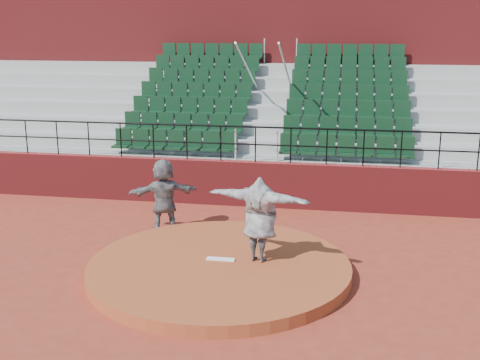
% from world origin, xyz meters
% --- Properties ---
extents(ground, '(90.00, 90.00, 0.00)m').
position_xyz_m(ground, '(0.00, 0.00, 0.00)').
color(ground, maroon).
rests_on(ground, ground).
extents(pitchers_mound, '(5.50, 5.50, 0.25)m').
position_xyz_m(pitchers_mound, '(0.00, 0.00, 0.12)').
color(pitchers_mound, '#9E4523').
rests_on(pitchers_mound, ground).
extents(pitching_rubber, '(0.60, 0.15, 0.03)m').
position_xyz_m(pitching_rubber, '(0.00, 0.15, 0.27)').
color(pitching_rubber, white).
rests_on(pitching_rubber, pitchers_mound).
extents(boundary_wall, '(24.00, 0.30, 1.30)m').
position_xyz_m(boundary_wall, '(0.00, 5.00, 0.65)').
color(boundary_wall, maroon).
rests_on(boundary_wall, ground).
extents(wall_railing, '(24.04, 0.05, 1.03)m').
position_xyz_m(wall_railing, '(0.00, 5.00, 2.03)').
color(wall_railing, black).
rests_on(wall_railing, boundary_wall).
extents(seating_deck, '(24.00, 5.97, 4.63)m').
position_xyz_m(seating_deck, '(0.00, 8.64, 1.45)').
color(seating_deck, '#989893').
rests_on(seating_deck, ground).
extents(press_box_facade, '(24.00, 3.00, 7.10)m').
position_xyz_m(press_box_facade, '(0.00, 12.60, 3.55)').
color(press_box_facade, maroon).
rests_on(press_box_facade, ground).
extents(pitcher, '(2.32, 1.14, 1.82)m').
position_xyz_m(pitcher, '(0.81, 0.28, 1.16)').
color(pitcher, black).
rests_on(pitcher, pitchers_mound).
extents(fielder, '(1.82, 1.21, 1.88)m').
position_xyz_m(fielder, '(-1.92, 2.42, 0.94)').
color(fielder, black).
rests_on(fielder, ground).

